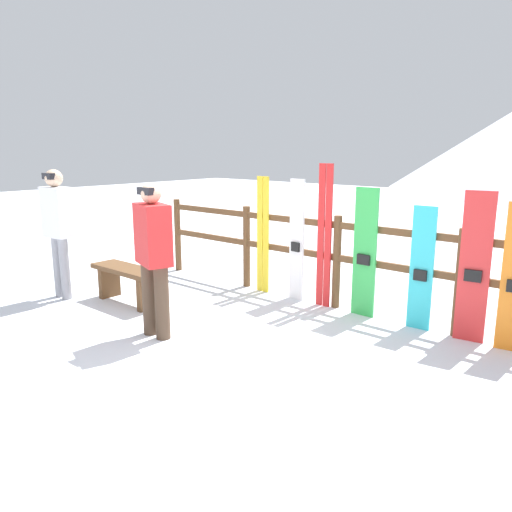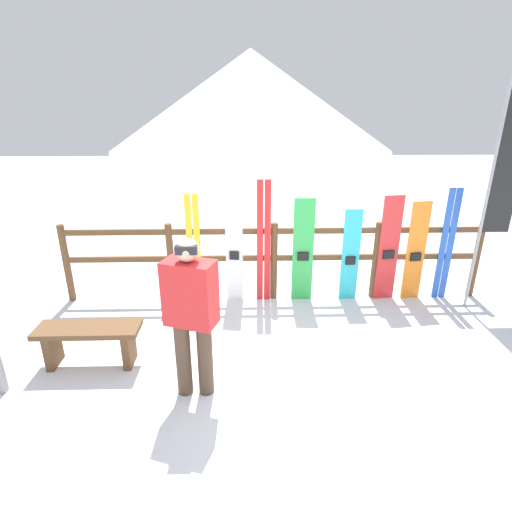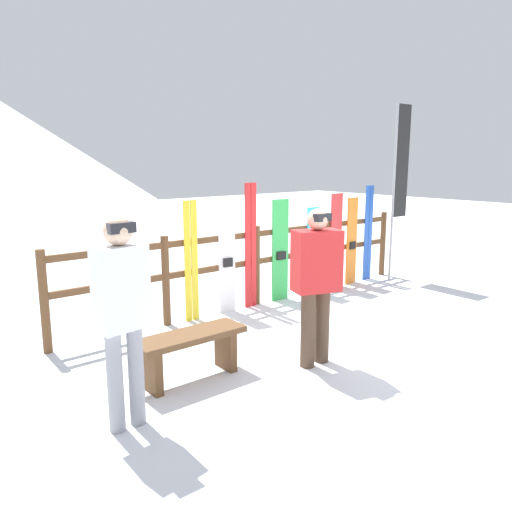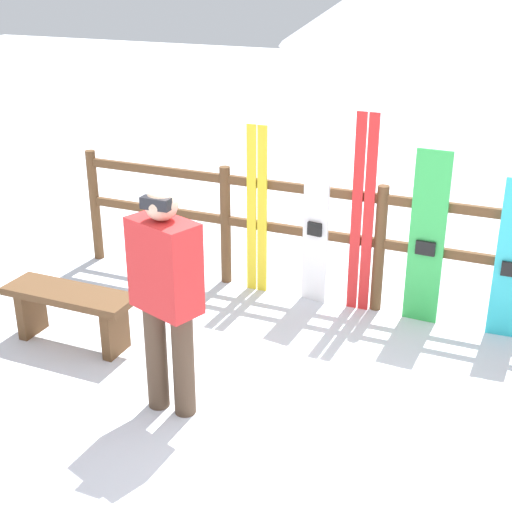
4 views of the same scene
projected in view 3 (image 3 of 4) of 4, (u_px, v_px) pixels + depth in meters
The scene contains 14 objects.
ground_plane at pixel (372, 344), 5.75m from camera, with size 40.00×40.00×0.00m, color white.
fence at pixel (257, 257), 7.21m from camera, with size 6.04×0.10×1.15m.
bench at pixel (190, 346), 4.76m from camera, with size 1.10×0.36×0.47m.
person_white at pixel (122, 306), 3.78m from camera, with size 0.41×0.26×1.69m.
person_red at pixel (316, 277), 5.02m from camera, with size 0.53×0.40×1.62m.
ski_pair_yellow at pixel (191, 262), 6.45m from camera, with size 0.19×0.02×1.59m.
snowboard_white at pixel (227, 257), 6.80m from camera, with size 0.24×0.08×1.57m.
ski_pair_red at pixel (251, 246), 7.04m from camera, with size 0.19×0.02×1.77m.
snowboard_green at pixel (280, 251), 7.41m from camera, with size 0.30×0.06×1.52m.
snowboard_cyan at pixel (313, 251), 7.85m from camera, with size 0.26×0.06×1.36m.
snowboard_red at pixel (336, 241), 8.17m from camera, with size 0.30×0.08×1.55m.
snowboard_orange at pixel (352, 241), 8.42m from camera, with size 0.28×0.08×1.47m.
ski_pair_blue at pixel (368, 233), 8.68m from camera, with size 0.20×0.02×1.65m.
rental_flag at pixel (399, 174), 8.49m from camera, with size 0.40×0.04×3.00m.
Camera 3 is at (-4.48, -3.37, 2.10)m, focal length 35.00 mm.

